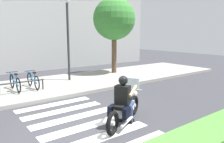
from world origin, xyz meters
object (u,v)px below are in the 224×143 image
(bicycle_5, at_px, (33,80))
(street_lamp, at_px, (68,32))
(bicycle_4, at_px, (15,82))
(tree_near_rack, at_px, (114,19))
(motorcycle, at_px, (125,108))
(rider, at_px, (124,97))

(bicycle_5, height_order, street_lamp, street_lamp)
(bicycle_4, relative_size, tree_near_rack, 0.35)
(bicycle_4, bearing_deg, tree_near_rack, 9.17)
(bicycle_5, distance_m, street_lamp, 3.07)
(motorcycle, relative_size, bicycle_4, 1.21)
(motorcycle, relative_size, street_lamp, 0.46)
(bicycle_5, xyz_separation_m, tree_near_rack, (5.41, 1.00, 2.97))
(motorcycle, bearing_deg, rider, -155.04)
(motorcycle, xyz_separation_m, bicycle_5, (-0.97, 5.34, 0.04))
(motorcycle, bearing_deg, street_lamp, 79.27)
(street_lamp, bearing_deg, motorcycle, -100.73)
(motorcycle, distance_m, bicycle_4, 5.61)
(bicycle_5, height_order, tree_near_rack, tree_near_rack)
(motorcycle, xyz_separation_m, tree_near_rack, (4.44, 6.33, 3.01))
(rider, xyz_separation_m, bicycle_5, (-0.90, 5.37, -0.33))
(rider, bearing_deg, street_lamp, 78.68)
(rider, relative_size, tree_near_rack, 0.30)
(bicycle_4, distance_m, bicycle_5, 0.77)
(street_lamp, relative_size, tree_near_rack, 0.92)
(motorcycle, height_order, tree_near_rack, tree_near_rack)
(bicycle_5, bearing_deg, motorcycle, -79.71)
(tree_near_rack, bearing_deg, bicycle_5, -169.55)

